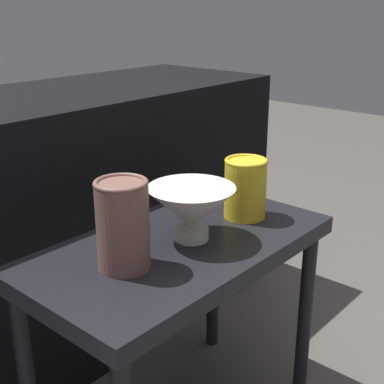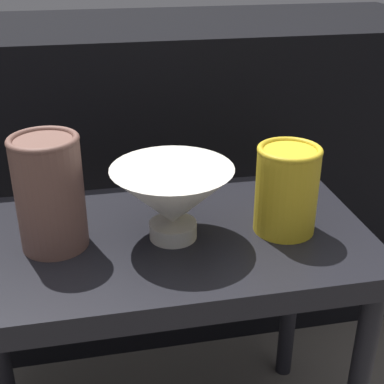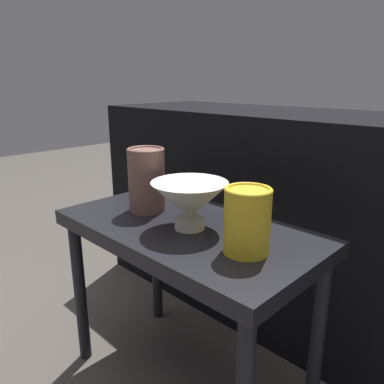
{
  "view_description": "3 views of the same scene",
  "coord_description": "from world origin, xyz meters",
  "views": [
    {
      "loc": [
        -0.78,
        -0.72,
        1.01
      ],
      "look_at": [
        0.05,
        0.01,
        0.6
      ],
      "focal_mm": 50.0,
      "sensor_mm": 36.0,
      "label": 1
    },
    {
      "loc": [
        -0.09,
        -0.75,
        0.95
      ],
      "look_at": [
        0.06,
        -0.01,
        0.58
      ],
      "focal_mm": 50.0,
      "sensor_mm": 36.0,
      "label": 2
    },
    {
      "loc": [
        0.65,
        -0.64,
        0.87
      ],
      "look_at": [
        0.05,
        -0.03,
        0.61
      ],
      "focal_mm": 35.0,
      "sensor_mm": 36.0,
      "label": 3
    }
  ],
  "objects": [
    {
      "name": "ground_plane",
      "position": [
        0.0,
        0.0,
        0.0
      ],
      "size": [
        8.0,
        8.0,
        0.0
      ],
      "primitive_type": "plane",
      "color": "#4C4742"
    },
    {
      "name": "table",
      "position": [
        0.0,
        0.0,
        0.44
      ],
      "size": [
        0.7,
        0.38,
        0.51
      ],
      "color": "black",
      "rests_on": "ground_plane"
    },
    {
      "name": "couch_backdrop",
      "position": [
        0.0,
        0.54,
        0.38
      ],
      "size": [
        1.55,
        0.5,
        0.76
      ],
      "color": "black",
      "rests_on": "ground_plane"
    },
    {
      "name": "bowl",
      "position": [
        0.03,
        -0.01,
        0.58
      ],
      "size": [
        0.19,
        0.19,
        0.12
      ],
      "color": "silver",
      "rests_on": "table"
    },
    {
      "name": "vase_textured_left",
      "position": [
        -0.16,
        -0.0,
        0.6
      ],
      "size": [
        0.11,
        0.11,
        0.18
      ],
      "color": "brown",
      "rests_on": "table"
    },
    {
      "name": "vase_colorful_right",
      "position": [
        0.21,
        -0.02,
        0.58
      ],
      "size": [
        0.1,
        0.1,
        0.15
      ],
      "color": "gold",
      "rests_on": "table"
    }
  ]
}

